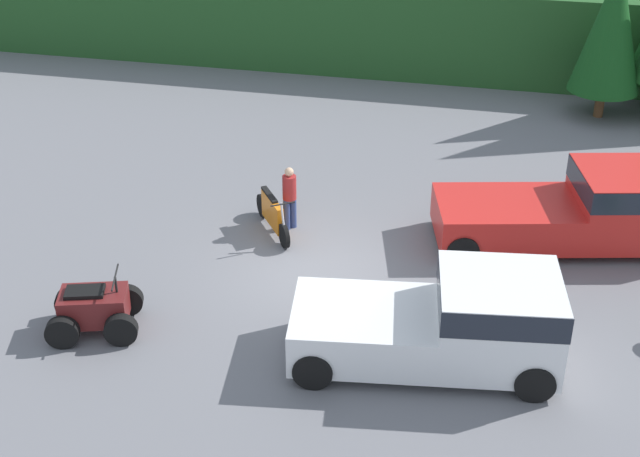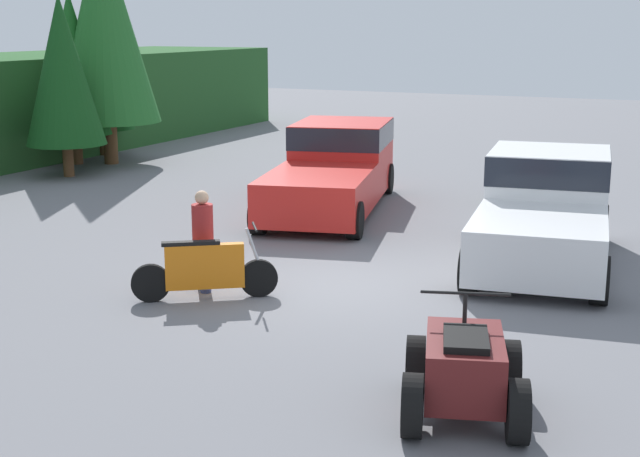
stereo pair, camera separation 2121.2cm
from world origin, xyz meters
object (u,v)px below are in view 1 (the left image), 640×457
Objects in this scene: dirt_bike at (273,214)px; quad_atv at (94,309)px; rider_person at (290,196)px; pickup_truck_second at (452,320)px; pickup_truck_red at (590,206)px.

quad_atv is at bearing -61.08° from dirt_bike.
dirt_bike is 0.62m from rider_person.
quad_atv is (-7.18, -0.54, -0.48)m from pickup_truck_second.
rider_person reaches higher than dirt_bike.
pickup_truck_red reaches higher than rider_person.
pickup_truck_red is at bearing 50.19° from rider_person.
rider_person is (-4.38, 4.55, -0.09)m from pickup_truck_second.
dirt_bike is (-7.50, -1.12, -0.52)m from pickup_truck_red.
pickup_truck_red is 7.18m from rider_person.
pickup_truck_red is 1.19× the size of pickup_truck_second.
pickup_truck_red reaches higher than quad_atv.
quad_atv is 1.30× the size of rider_person.
pickup_truck_second is (-2.75, -5.41, -0.00)m from pickup_truck_red.
dirt_bike is 1.18× the size of rider_person.
rider_person is at bearing 90.42° from dirt_bike.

